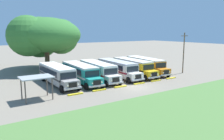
# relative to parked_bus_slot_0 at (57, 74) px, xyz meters

# --- Properties ---
(ground_plane) EXTENTS (220.00, 220.00, 0.00)m
(ground_plane) POSITION_rel_parked_bus_slot_0_xyz_m (8.59, -7.93, -1.58)
(ground_plane) COLOR slate
(foreground_grass_strip) EXTENTS (80.00, 11.93, 0.01)m
(foreground_grass_strip) POSITION_rel_parked_bus_slot_0_xyz_m (8.59, -17.60, -1.58)
(foreground_grass_strip) COLOR #4C7538
(foreground_grass_strip) RESTS_ON ground_plane
(parked_bus_slot_0) EXTENTS (2.73, 10.85, 2.82)m
(parked_bus_slot_0) POSITION_rel_parked_bus_slot_0_xyz_m (0.00, 0.00, 0.00)
(parked_bus_slot_0) COLOR #9E9993
(parked_bus_slot_0) RESTS_ON ground_plane
(parked_bus_slot_1) EXTENTS (3.17, 10.91, 2.82)m
(parked_bus_slot_1) POSITION_rel_parked_bus_slot_0_xyz_m (3.51, -0.59, 0.00)
(parked_bus_slot_1) COLOR teal
(parked_bus_slot_1) RESTS_ON ground_plane
(parked_bus_slot_2) EXTENTS (3.36, 10.94, 2.82)m
(parked_bus_slot_2) POSITION_rel_parked_bus_slot_0_xyz_m (6.71, -0.54, 0.00)
(parked_bus_slot_2) COLOR silver
(parked_bus_slot_2) RESTS_ON ground_plane
(parked_bus_slot_3) EXTENTS (3.01, 10.88, 2.82)m
(parked_bus_slot_3) POSITION_rel_parked_bus_slot_0_xyz_m (10.51, -0.65, 0.00)
(parked_bus_slot_3) COLOR silver
(parked_bus_slot_3) RESTS_ON ground_plane
(parked_bus_slot_4) EXTENTS (3.15, 10.90, 2.82)m
(parked_bus_slot_4) POSITION_rel_parked_bus_slot_0_xyz_m (13.88, -0.67, 0.00)
(parked_bus_slot_4) COLOR yellow
(parked_bus_slot_4) RESTS_ON ground_plane
(parked_bus_slot_5) EXTENTS (3.57, 10.98, 2.82)m
(parked_bus_slot_5) POSITION_rel_parked_bus_slot_0_xyz_m (17.22, -0.36, 0.00)
(parked_bus_slot_5) COLOR orange
(parked_bus_slot_5) RESTS_ON ground_plane
(curb_wheelstop_0) EXTENTS (2.00, 0.36, 0.15)m
(curb_wheelstop_0) POSITION_rel_parked_bus_slot_0_xyz_m (-0.09, -6.59, -1.51)
(curb_wheelstop_0) COLOR yellow
(curb_wheelstop_0) RESTS_ON ground_plane
(curb_wheelstop_1) EXTENTS (2.00, 0.36, 0.15)m
(curb_wheelstop_1) POSITION_rel_parked_bus_slot_0_xyz_m (3.39, -6.59, -1.51)
(curb_wheelstop_1) COLOR yellow
(curb_wheelstop_1) RESTS_ON ground_plane
(curb_wheelstop_2) EXTENTS (2.00, 0.36, 0.15)m
(curb_wheelstop_2) POSITION_rel_parked_bus_slot_0_xyz_m (6.86, -6.59, -1.51)
(curb_wheelstop_2) COLOR yellow
(curb_wheelstop_2) RESTS_ON ground_plane
(curb_wheelstop_3) EXTENTS (2.00, 0.36, 0.15)m
(curb_wheelstop_3) POSITION_rel_parked_bus_slot_0_xyz_m (10.33, -6.59, -1.51)
(curb_wheelstop_3) COLOR yellow
(curb_wheelstop_3) RESTS_ON ground_plane
(curb_wheelstop_4) EXTENTS (2.00, 0.36, 0.15)m
(curb_wheelstop_4) POSITION_rel_parked_bus_slot_0_xyz_m (13.80, -6.59, -1.51)
(curb_wheelstop_4) COLOR yellow
(curb_wheelstop_4) RESTS_ON ground_plane
(curb_wheelstop_5) EXTENTS (2.00, 0.36, 0.15)m
(curb_wheelstop_5) POSITION_rel_parked_bus_slot_0_xyz_m (17.27, -6.59, -1.51)
(curb_wheelstop_5) COLOR yellow
(curb_wheelstop_5) RESTS_ON ground_plane
(broad_shade_tree) EXTENTS (14.98, 15.65, 10.89)m
(broad_shade_tree) POSITION_rel_parked_bus_slot_0_xyz_m (2.66, 14.25, 5.28)
(broad_shade_tree) COLOR brown
(broad_shade_tree) RESTS_ON ground_plane
(utility_pole) EXTENTS (1.80, 0.20, 7.57)m
(utility_pole) POSITION_rel_parked_bus_slot_0_xyz_m (22.92, -4.37, 2.46)
(utility_pole) COLOR brown
(utility_pole) RESTS_ON ground_plane
(waiting_shelter) EXTENTS (3.60, 2.60, 2.72)m
(waiting_shelter) POSITION_rel_parked_bus_slot_0_xyz_m (-4.62, -5.96, 0.87)
(waiting_shelter) COLOR brown
(waiting_shelter) RESTS_ON ground_plane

